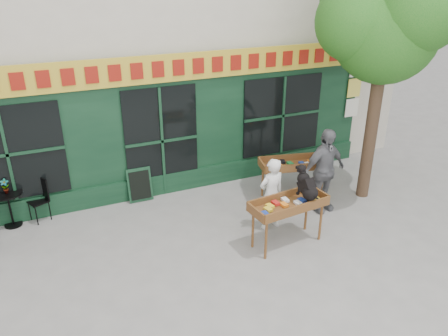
{
  "coord_description": "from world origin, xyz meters",
  "views": [
    {
      "loc": [
        -2.53,
        -6.84,
        4.89
      ],
      "look_at": [
        0.76,
        0.5,
        1.27
      ],
      "focal_mm": 35.0,
      "sensor_mm": 36.0,
      "label": 1
    }
  ],
  "objects_px": {
    "dog": "(307,182)",
    "woman": "(271,194)",
    "book_cart_center": "(288,207)",
    "bistro_table": "(9,203)",
    "book_cart_right": "(293,166)",
    "man_right": "(324,171)"
  },
  "relations": [
    {
      "from": "dog",
      "to": "woman",
      "type": "xyz_separation_m",
      "value": [
        -0.35,
        0.7,
        -0.51
      ]
    },
    {
      "from": "book_cart_center",
      "to": "bistro_table",
      "type": "relative_size",
      "value": 2.04
    },
    {
      "from": "woman",
      "to": "book_cart_right",
      "type": "xyz_separation_m",
      "value": [
        1.11,
        0.95,
        0.04
      ]
    },
    {
      "from": "dog",
      "to": "book_cart_right",
      "type": "height_order",
      "value": "dog"
    },
    {
      "from": "man_right",
      "to": "book_cart_right",
      "type": "bearing_deg",
      "value": 104.74
    },
    {
      "from": "book_cart_center",
      "to": "man_right",
      "type": "xyz_separation_m",
      "value": [
        1.41,
        0.85,
        0.13
      ]
    },
    {
      "from": "woman",
      "to": "dog",
      "type": "bearing_deg",
      "value": 111.15
    },
    {
      "from": "dog",
      "to": "woman",
      "type": "relative_size",
      "value": 0.39
    },
    {
      "from": "bistro_table",
      "to": "man_right",
      "type": "bearing_deg",
      "value": -18.11
    },
    {
      "from": "man_right",
      "to": "book_cart_center",
      "type": "bearing_deg",
      "value": -156.09
    },
    {
      "from": "woman",
      "to": "bistro_table",
      "type": "bearing_deg",
      "value": -30.19
    },
    {
      "from": "dog",
      "to": "book_cart_right",
      "type": "xyz_separation_m",
      "value": [
        0.76,
        1.65,
        -0.47
      ]
    },
    {
      "from": "book_cart_center",
      "to": "woman",
      "type": "xyz_separation_m",
      "value": [
        0.0,
        0.65,
        -0.04
      ]
    },
    {
      "from": "woman",
      "to": "man_right",
      "type": "height_order",
      "value": "man_right"
    },
    {
      "from": "book_cart_center",
      "to": "woman",
      "type": "relative_size",
      "value": 1.0
    },
    {
      "from": "book_cart_center",
      "to": "dog",
      "type": "bearing_deg",
      "value": -13.54
    },
    {
      "from": "dog",
      "to": "book_cart_right",
      "type": "relative_size",
      "value": 0.37
    },
    {
      "from": "woman",
      "to": "book_cart_center",
      "type": "bearing_deg",
      "value": 84.59
    },
    {
      "from": "book_cart_center",
      "to": "man_right",
      "type": "relative_size",
      "value": 0.81
    },
    {
      "from": "dog",
      "to": "woman",
      "type": "height_order",
      "value": "dog"
    },
    {
      "from": "book_cart_center",
      "to": "dog",
      "type": "xyz_separation_m",
      "value": [
        0.35,
        -0.05,
        0.47
      ]
    },
    {
      "from": "book_cart_right",
      "to": "dog",
      "type": "bearing_deg",
      "value": -101.93
    }
  ]
}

